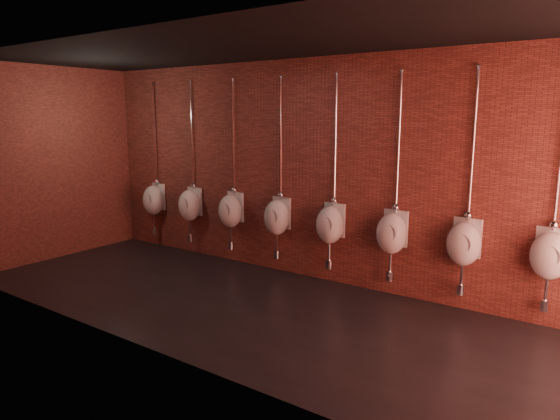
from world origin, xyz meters
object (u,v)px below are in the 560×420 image
(urinal_5, at_px, (392,232))
(urinal_2, at_px, (231,210))
(urinal_1, at_px, (190,204))
(urinal_4, at_px, (330,224))
(urinal_3, at_px, (277,216))
(urinal_6, at_px, (464,242))
(urinal_7, at_px, (550,254))
(urinal_0, at_px, (154,199))

(urinal_5, bearing_deg, urinal_2, 180.00)
(urinal_1, bearing_deg, urinal_4, 0.00)
(urinal_1, height_order, urinal_3, same)
(urinal_4, distance_m, urinal_6, 1.84)
(urinal_1, height_order, urinal_6, same)
(urinal_2, xyz_separation_m, urinal_5, (2.76, 0.00, 0.00))
(urinal_3, xyz_separation_m, urinal_7, (3.68, 0.00, 0.00))
(urinal_0, height_order, urinal_2, same)
(urinal_2, bearing_deg, urinal_4, 0.00)
(urinal_0, relative_size, urinal_4, 1.00)
(urinal_1, relative_size, urinal_2, 1.00)
(urinal_6, bearing_deg, urinal_1, 180.00)
(urinal_0, relative_size, urinal_1, 1.00)
(urinal_0, relative_size, urinal_3, 1.00)
(urinal_3, xyz_separation_m, urinal_6, (2.76, 0.00, 0.00))
(urinal_1, bearing_deg, urinal_2, 0.00)
(urinal_3, height_order, urinal_4, same)
(urinal_4, bearing_deg, urinal_1, 180.00)
(urinal_4, bearing_deg, urinal_7, 0.00)
(urinal_5, bearing_deg, urinal_7, 0.00)
(urinal_4, xyz_separation_m, urinal_7, (2.76, 0.00, 0.00))
(urinal_0, bearing_deg, urinal_7, 0.00)
(urinal_4, xyz_separation_m, urinal_6, (1.84, 0.00, 0.00))
(urinal_3, xyz_separation_m, urinal_4, (0.92, 0.00, 0.00))
(urinal_3, height_order, urinal_7, same)
(urinal_4, height_order, urinal_7, same)
(urinal_5, relative_size, urinal_6, 1.00)
(urinal_1, bearing_deg, urinal_6, 0.00)
(urinal_0, distance_m, urinal_5, 4.60)
(urinal_1, distance_m, urinal_4, 2.76)
(urinal_3, height_order, urinal_6, same)
(urinal_4, bearing_deg, urinal_6, 0.00)
(urinal_0, bearing_deg, urinal_4, 0.00)
(urinal_7, bearing_deg, urinal_5, 180.00)
(urinal_1, relative_size, urinal_5, 1.00)
(urinal_0, bearing_deg, urinal_1, 0.00)
(urinal_0, height_order, urinal_5, same)
(urinal_1, xyz_separation_m, urinal_4, (2.76, 0.00, 0.00))
(urinal_0, distance_m, urinal_1, 0.92)
(urinal_3, bearing_deg, urinal_2, 180.00)
(urinal_6, bearing_deg, urinal_3, 180.00)
(urinal_2, bearing_deg, urinal_3, 0.00)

